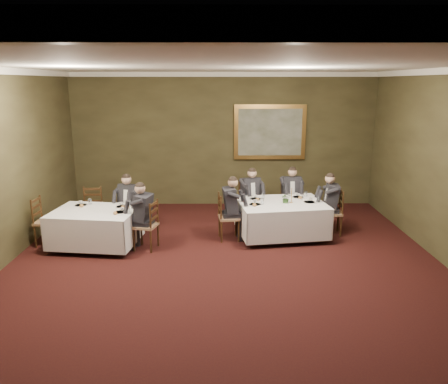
{
  "coord_description": "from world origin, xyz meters",
  "views": [
    {
      "loc": [
        -0.09,
        -6.56,
        3.25
      ],
      "look_at": [
        -0.02,
        1.76,
        1.15
      ],
      "focal_mm": 35.0,
      "sensor_mm": 36.0,
      "label": 1
    }
  ],
  "objects_px": {
    "chair_sec_backleft": "(92,220)",
    "chair_main_endright": "(332,221)",
    "chair_sec_endleft": "(47,231)",
    "centerpiece": "(286,198)",
    "chair_sec_backright": "(131,221)",
    "diner_main_backright": "(290,201)",
    "table_second": "(96,225)",
    "chair_sec_endright": "(147,235)",
    "diner_main_backleft": "(250,203)",
    "diner_sec_backright": "(130,211)",
    "table_main": "(281,217)",
    "chair_main_backright": "(290,211)",
    "chair_main_endleft": "(228,226)",
    "chair_main_backleft": "(250,212)",
    "diner_main_endleft": "(229,216)",
    "diner_sec_endright": "(145,224)",
    "painting": "(270,132)",
    "diner_main_endright": "(332,211)"
  },
  "relations": [
    {
      "from": "diner_sec_endright",
      "to": "chair_main_backleft",
      "type": "bearing_deg",
      "value": -40.89
    },
    {
      "from": "chair_main_endleft",
      "to": "chair_sec_backleft",
      "type": "distance_m",
      "value": 3.05
    },
    {
      "from": "chair_sec_backleft",
      "to": "painting",
      "type": "relative_size",
      "value": 0.53
    },
    {
      "from": "chair_sec_backleft",
      "to": "chair_sec_backright",
      "type": "height_order",
      "value": "same"
    },
    {
      "from": "diner_sec_backright",
      "to": "centerpiece",
      "type": "xyz_separation_m",
      "value": [
        3.35,
        -0.25,
        0.37
      ]
    },
    {
      "from": "diner_main_backright",
      "to": "diner_main_endleft",
      "type": "bearing_deg",
      "value": 33.56
    },
    {
      "from": "diner_main_backleft",
      "to": "chair_sec_endleft",
      "type": "height_order",
      "value": "diner_main_backleft"
    },
    {
      "from": "diner_main_backleft",
      "to": "diner_sec_endright",
      "type": "distance_m",
      "value": 2.66
    },
    {
      "from": "diner_sec_endright",
      "to": "centerpiece",
      "type": "height_order",
      "value": "diner_sec_endright"
    },
    {
      "from": "chair_main_backright",
      "to": "diner_sec_endright",
      "type": "height_order",
      "value": "diner_sec_endright"
    },
    {
      "from": "diner_main_endleft",
      "to": "chair_sec_backleft",
      "type": "relative_size",
      "value": 1.35
    },
    {
      "from": "chair_sec_endright",
      "to": "chair_sec_endleft",
      "type": "bearing_deg",
      "value": 96.45
    },
    {
      "from": "diner_main_backright",
      "to": "diner_sec_backright",
      "type": "bearing_deg",
      "value": 7.78
    },
    {
      "from": "diner_main_backleft",
      "to": "painting",
      "type": "height_order",
      "value": "painting"
    },
    {
      "from": "diner_sec_backright",
      "to": "chair_main_endleft",
      "type": "bearing_deg",
      "value": -168.26
    },
    {
      "from": "chair_sec_endleft",
      "to": "chair_main_endleft",
      "type": "bearing_deg",
      "value": 97.73
    },
    {
      "from": "diner_main_backright",
      "to": "chair_main_backright",
      "type": "bearing_deg",
      "value": -90.0
    },
    {
      "from": "chair_main_endright",
      "to": "table_second",
      "type": "bearing_deg",
      "value": 104.14
    },
    {
      "from": "chair_main_backleft",
      "to": "chair_main_endright",
      "type": "distance_m",
      "value": 1.89
    },
    {
      "from": "diner_main_endleft",
      "to": "diner_main_backright",
      "type": "bearing_deg",
      "value": 121.0
    },
    {
      "from": "diner_main_backright",
      "to": "diner_sec_backright",
      "type": "distance_m",
      "value": 3.7
    },
    {
      "from": "chair_main_backleft",
      "to": "chair_sec_backleft",
      "type": "height_order",
      "value": "same"
    },
    {
      "from": "chair_sec_endleft",
      "to": "centerpiece",
      "type": "height_order",
      "value": "chair_sec_endleft"
    },
    {
      "from": "chair_sec_backleft",
      "to": "diner_main_backleft",
      "type": "bearing_deg",
      "value": -173.47
    },
    {
      "from": "centerpiece",
      "to": "diner_main_endright",
      "type": "bearing_deg",
      "value": 11.03
    },
    {
      "from": "diner_main_endright",
      "to": "chair_sec_backright",
      "type": "height_order",
      "value": "diner_main_endright"
    },
    {
      "from": "chair_main_endleft",
      "to": "chair_main_endright",
      "type": "relative_size",
      "value": 1.0
    },
    {
      "from": "chair_sec_backleft",
      "to": "painting",
      "type": "xyz_separation_m",
      "value": [
        4.15,
        2.24,
        1.69
      ]
    },
    {
      "from": "chair_sec_backleft",
      "to": "table_main",
      "type": "bearing_deg",
      "value": 173.75
    },
    {
      "from": "table_second",
      "to": "chair_main_backleft",
      "type": "bearing_deg",
      "value": 23.92
    },
    {
      "from": "centerpiece",
      "to": "chair_sec_endleft",
      "type": "bearing_deg",
      "value": -175.41
    },
    {
      "from": "chair_main_backright",
      "to": "centerpiece",
      "type": "xyz_separation_m",
      "value": [
        -0.27,
        -1.03,
        0.6
      ]
    },
    {
      "from": "chair_main_backleft",
      "to": "diner_sec_endright",
      "type": "bearing_deg",
      "value": 12.61
    },
    {
      "from": "table_main",
      "to": "chair_main_backright",
      "type": "bearing_deg",
      "value": 70.67
    },
    {
      "from": "table_second",
      "to": "chair_sec_endright",
      "type": "height_order",
      "value": "chair_sec_endright"
    },
    {
      "from": "chair_sec_backright",
      "to": "chair_sec_endleft",
      "type": "xyz_separation_m",
      "value": [
        -1.58,
        -0.65,
        0.0
      ]
    },
    {
      "from": "chair_main_endleft",
      "to": "chair_sec_backright",
      "type": "distance_m",
      "value": 2.17
    },
    {
      "from": "chair_sec_backleft",
      "to": "chair_main_endright",
      "type": "bearing_deg",
      "value": 176.5
    },
    {
      "from": "table_second",
      "to": "chair_sec_endleft",
      "type": "height_order",
      "value": "chair_sec_endleft"
    },
    {
      "from": "table_main",
      "to": "chair_sec_endleft",
      "type": "bearing_deg",
      "value": -174.87
    },
    {
      "from": "chair_sec_endleft",
      "to": "painting",
      "type": "bearing_deg",
      "value": 125.32
    },
    {
      "from": "diner_main_backleft",
      "to": "diner_main_endleft",
      "type": "relative_size",
      "value": 1.0
    },
    {
      "from": "chair_sec_backleft",
      "to": "centerpiece",
      "type": "distance_m",
      "value": 4.29
    },
    {
      "from": "table_second",
      "to": "chair_sec_backleft",
      "type": "relative_size",
      "value": 1.8
    },
    {
      "from": "diner_main_backright",
      "to": "centerpiece",
      "type": "relative_size",
      "value": 5.83
    },
    {
      "from": "chair_sec_backright",
      "to": "chair_sec_endright",
      "type": "xyz_separation_m",
      "value": [
        0.49,
        -0.92,
        0.0
      ]
    },
    {
      "from": "diner_main_backleft",
      "to": "chair_main_endleft",
      "type": "relative_size",
      "value": 1.35
    },
    {
      "from": "diner_main_backleft",
      "to": "diner_sec_backright",
      "type": "xyz_separation_m",
      "value": [
        -2.66,
        -0.63,
        0.0
      ]
    },
    {
      "from": "diner_main_backleft",
      "to": "diner_sec_endright",
      "type": "bearing_deg",
      "value": 12.36
    },
    {
      "from": "chair_main_backleft",
      "to": "diner_sec_backright",
      "type": "distance_m",
      "value": 2.74
    }
  ]
}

